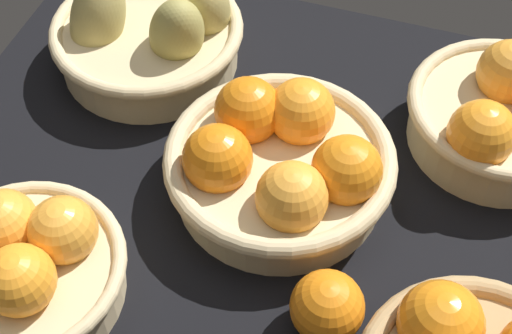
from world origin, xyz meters
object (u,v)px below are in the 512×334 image
at_px(basket_far_right, 504,115).
at_px(basket_far_left_pears, 151,35).
at_px(basket_near_left, 20,269).
at_px(loose_orange_front_gap, 327,307).
at_px(basket_center, 280,162).

bearing_deg(basket_far_right, basket_far_left_pears, 179.74).
distance_m(basket_near_left, loose_orange_front_gap, 0.30).
relative_size(basket_far_left_pears, basket_far_right, 1.11).
xyz_separation_m(basket_far_right, loose_orange_front_gap, (-0.13, -0.29, -0.01)).
xyz_separation_m(basket_center, loose_orange_front_gap, (0.09, -0.15, -0.01)).
height_order(basket_far_left_pears, basket_far_right, basket_far_left_pears).
xyz_separation_m(basket_far_left_pears, basket_near_left, (0.02, -0.35, -0.00)).
height_order(basket_near_left, basket_center, basket_center).
height_order(basket_center, basket_far_right, basket_far_right).
xyz_separation_m(basket_near_left, loose_orange_front_gap, (0.29, 0.06, -0.01)).
bearing_deg(loose_orange_front_gap, basket_near_left, -168.78).
bearing_deg(basket_far_right, basket_near_left, -140.27).
bearing_deg(basket_near_left, loose_orange_front_gap, 11.22).
relative_size(basket_center, loose_orange_front_gap, 3.50).
bearing_deg(basket_far_left_pears, basket_center, -34.30).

